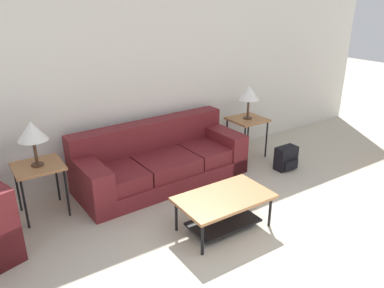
% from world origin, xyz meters
% --- Properties ---
extents(wall_back, '(9.10, 0.06, 2.60)m').
position_xyz_m(wall_back, '(0.00, 3.66, 1.30)').
color(wall_back, silver).
rests_on(wall_back, ground_plane).
extents(couch, '(2.42, 1.04, 0.82)m').
position_xyz_m(couch, '(-0.18, 3.10, 0.29)').
color(couch, maroon).
rests_on(couch, ground_plane).
extents(coffee_table, '(1.05, 0.63, 0.41)m').
position_xyz_m(coffee_table, '(-0.16, 1.68, 0.31)').
color(coffee_table, '#A87042').
rests_on(coffee_table, ground_plane).
extents(side_table_left, '(0.55, 0.52, 0.64)m').
position_xyz_m(side_table_left, '(-1.78, 3.12, 0.58)').
color(side_table_left, '#A87042').
rests_on(side_table_left, ground_plane).
extents(side_table_right, '(0.55, 0.52, 0.64)m').
position_xyz_m(side_table_right, '(1.42, 3.12, 0.58)').
color(side_table_right, '#A87042').
rests_on(side_table_right, ground_plane).
extents(table_lamp_left, '(0.33, 0.33, 0.53)m').
position_xyz_m(table_lamp_left, '(-1.78, 3.12, 1.06)').
color(table_lamp_left, '#472D1E').
rests_on(table_lamp_left, side_table_left).
extents(table_lamp_right, '(0.33, 0.33, 0.53)m').
position_xyz_m(table_lamp_right, '(1.42, 3.12, 1.06)').
color(table_lamp_right, '#472D1E').
rests_on(table_lamp_right, side_table_right).
extents(backpack, '(0.34, 0.26, 0.36)m').
position_xyz_m(backpack, '(1.60, 2.40, 0.17)').
color(backpack, black).
rests_on(backpack, ground_plane).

